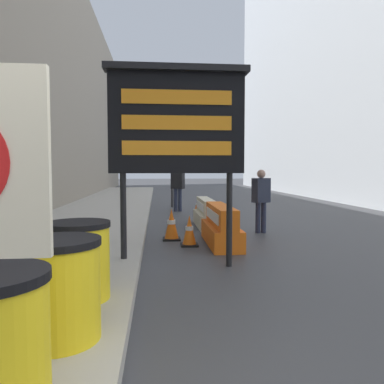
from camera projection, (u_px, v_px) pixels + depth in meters
building_left_facade at (23, 35)px, 10.98m from camera, size 0.40×50.40×11.09m
barrel_drum_middle at (59, 289)px, 3.17m from camera, size 0.72×0.72×0.87m
barrel_drum_back at (78, 260)px, 4.18m from camera, size 0.72×0.72×0.87m
message_board at (177, 122)px, 6.02m from camera, size 2.29×0.36×3.26m
jersey_barrier_orange_far at (221, 227)px, 8.06m from camera, size 0.61×2.07×0.84m
jersey_barrier_cream at (206, 214)px, 10.56m from camera, size 0.52×1.96×0.79m
traffic_cone_near at (171, 225)px, 8.56m from camera, size 0.40×0.40×0.72m
traffic_cone_mid at (189, 231)px, 7.90m from camera, size 0.36×0.36×0.65m
traffic_cone_far at (198, 205)px, 13.89m from camera, size 0.32×0.32×0.57m
traffic_light_near_curb at (172, 135)px, 15.61m from camera, size 0.28×0.44×4.21m
pedestrian_worker at (178, 184)px, 14.29m from camera, size 0.55×0.47×1.80m
pedestrian_passerby at (261, 196)px, 9.46m from camera, size 0.49×0.40×1.61m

